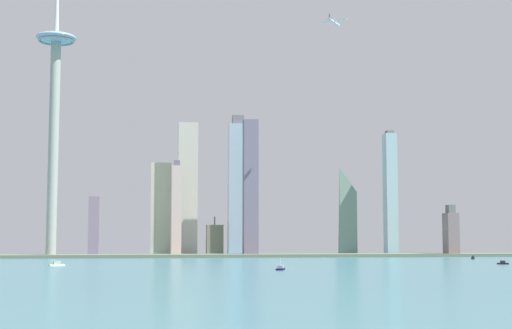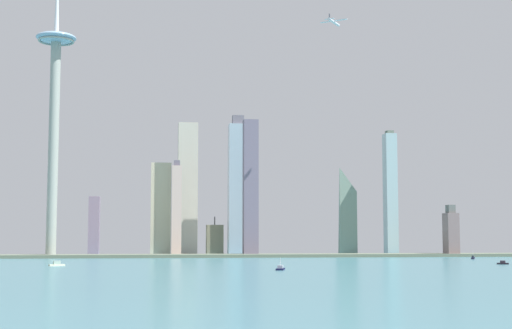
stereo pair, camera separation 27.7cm
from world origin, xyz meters
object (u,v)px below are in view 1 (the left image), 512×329
object	(u,v)px
skyscraper_12	(215,240)
boat_2	(280,268)
skyscraper_7	(188,189)
airplane	(334,22)
skyscraper_4	(176,210)
skyscraper_0	(94,226)
boat_4	(503,263)
skyscraper_3	(161,209)
observation_tower	(55,92)
skyscraper_2	(451,233)
boat_0	(473,258)
boat_3	(57,264)
skyscraper_6	(349,200)
skyscraper_10	(238,188)
skyscraper_8	(390,194)
skyscraper_1	(346,198)
skyscraper_9	(251,188)

from	to	relation	value
skyscraper_12	boat_2	distance (m)	431.14
skyscraper_7	airplane	world-z (taller)	airplane
boat_2	skyscraper_4	bearing A→B (deg)	-154.17
skyscraper_0	boat_4	xyz separation A→B (m)	(391.59, -344.63, -37.01)
skyscraper_7	skyscraper_3	bearing A→B (deg)	159.04
observation_tower	skyscraper_2	size ratio (longest dim) A/B	5.81
skyscraper_7	boat_0	bearing A→B (deg)	-31.05
skyscraper_2	boat_3	distance (m)	509.12
skyscraper_4	skyscraper_6	bearing A→B (deg)	18.34
skyscraper_10	skyscraper_2	bearing A→B (deg)	-16.89
skyscraper_3	airplane	world-z (taller)	airplane
observation_tower	skyscraper_8	size ratio (longest dim) A/B	2.28
airplane	skyscraper_1	bearing A→B (deg)	16.39
skyscraper_9	boat_2	size ratio (longest dim) A/B	9.93
boat_2	skyscraper_7	bearing A→B (deg)	-157.44
airplane	skyscraper_9	bearing A→B (deg)	84.03
boat_4	boat_0	bearing A→B (deg)	-71.05
skyscraper_8	boat_3	world-z (taller)	skyscraper_8
skyscraper_8	boat_0	size ratio (longest dim) A/B	16.84
skyscraper_2	boat_0	world-z (taller)	skyscraper_2
skyscraper_7	skyscraper_9	bearing A→B (deg)	-39.93
observation_tower	skyscraper_4	xyz separation A→B (m)	(147.67, 21.99, -140.03)
skyscraper_2	boat_2	xyz separation A→B (m)	(-271.70, -337.64, -27.78)
skyscraper_3	boat_4	xyz separation A→B (m)	(306.07, -349.82, -59.64)
skyscraper_7	skyscraper_12	xyz separation A→B (m)	(36.50, 8.93, -66.62)
skyscraper_7	boat_2	size ratio (longest dim) A/B	10.14
boat_3	skyscraper_12	bearing A→B (deg)	-139.61
skyscraper_12	boat_2	size ratio (longest dim) A/B	2.99
observation_tower	skyscraper_12	size ratio (longest dim) A/B	7.31
skyscraper_9	airplane	world-z (taller)	airplane
skyscraper_2	skyscraper_9	size ratio (longest dim) A/B	0.38
boat_0	boat_4	size ratio (longest dim) A/B	0.91
airplane	boat_2	bearing A→B (deg)	-166.23
skyscraper_8	boat_3	bearing A→B (deg)	-143.46
skyscraper_10	boat_0	world-z (taller)	skyscraper_10
skyscraper_4	skyscraper_6	size ratio (longest dim) A/B	0.77
skyscraper_7	skyscraper_10	distance (m)	65.94
airplane	observation_tower	bearing A→B (deg)	113.28
skyscraper_2	boat_0	bearing A→B (deg)	-99.20
skyscraper_2	skyscraper_6	bearing A→B (deg)	131.52
skyscraper_9	airplane	size ratio (longest dim) A/B	5.80
skyscraper_9	skyscraper_4	bearing A→B (deg)	171.46
skyscraper_8	skyscraper_12	bearing A→B (deg)	169.10
skyscraper_10	boat_4	xyz separation A→B (m)	(205.88, -331.70, -87.28)
skyscraper_6	skyscraper_7	xyz separation A→B (m)	(-224.68, -30.13, 11.33)
skyscraper_2	boat_0	xyz separation A→B (m)	(-16.55, -102.25, -27.59)
skyscraper_2	airplane	world-z (taller)	airplane
skyscraper_7	boat_2	xyz separation A→B (m)	(53.86, -421.45, -85.40)
skyscraper_1	boat_2	xyz separation A→B (m)	(-159.13, -420.84, -75.05)
skyscraper_12	boat_3	bearing A→B (deg)	-115.83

